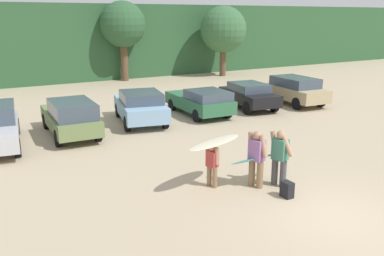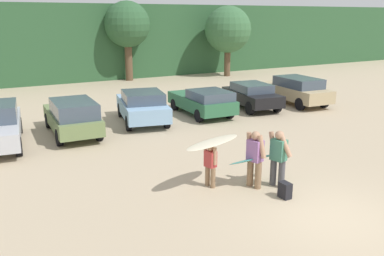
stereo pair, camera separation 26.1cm
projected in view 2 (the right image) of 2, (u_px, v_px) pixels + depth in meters
name	position (u px, v px, depth m)	size (l,w,h in m)	color
ground_plane	(333.00, 218.00, 10.19)	(120.00, 120.00, 0.00)	tan
hillside_ridge	(62.00, 40.00, 35.17)	(108.00, 12.00, 5.76)	#2D5633
tree_center_right	(127.00, 25.00, 30.83)	(3.45, 3.45, 5.97)	brown
tree_far_left	(228.00, 30.00, 33.33)	(3.77, 3.77, 5.68)	brown
parked_car_olive_green	(72.00, 116.00, 17.04)	(1.90, 4.54, 1.54)	#6B7F4C
parked_car_sky_blue	(142.00, 106.00, 19.12)	(2.71, 4.49, 1.50)	#84ADD1
parked_car_forest_green	(203.00, 101.00, 20.59)	(2.05, 4.33, 1.35)	#2D6642
parked_car_black	(252.00, 95.00, 22.06)	(2.29, 4.12, 1.36)	black
parked_car_tan	(296.00, 90.00, 23.19)	(2.11, 4.69, 1.53)	tan
person_adult	(255.00, 156.00, 11.78)	(0.41, 0.71, 1.70)	#8C6B4C
person_child	(210.00, 163.00, 11.86)	(0.31, 0.54, 1.30)	#8C6B4C
person_companion	(278.00, 155.00, 11.84)	(0.41, 0.82, 1.69)	#4C4C51
surfboard_teal	(256.00, 159.00, 12.00)	(1.90, 0.60, 0.28)	teal
surfboard_cream	(213.00, 142.00, 11.61)	(2.20, 1.24, 0.09)	beige
backpack_dropped	(285.00, 190.00, 11.24)	(0.24, 0.34, 0.45)	black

